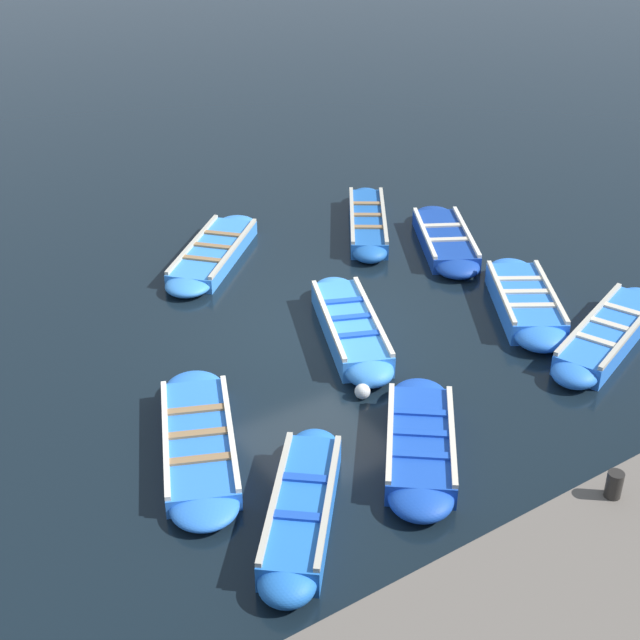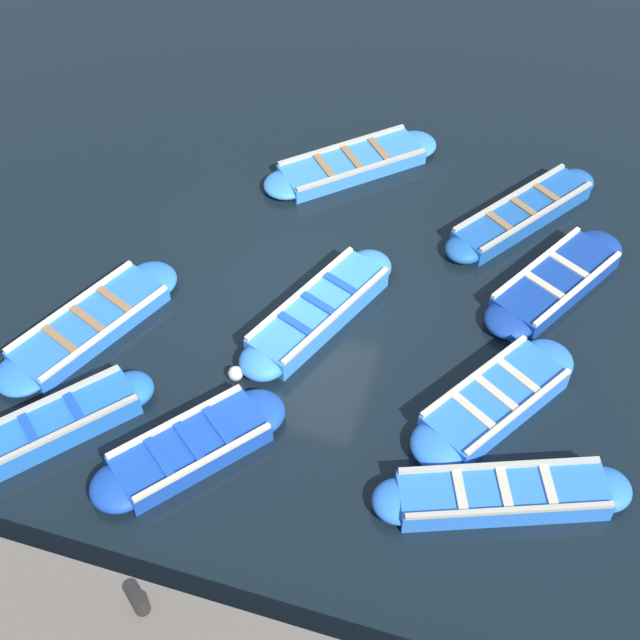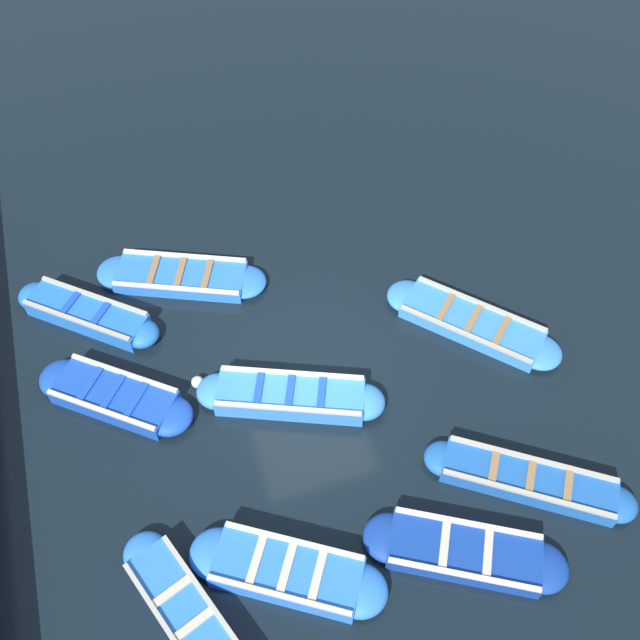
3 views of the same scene
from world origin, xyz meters
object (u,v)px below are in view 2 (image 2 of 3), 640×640
at_px(boat_end_of_row, 191,448).
at_px(bollard_mid_north, 141,603).
at_px(boat_outer_right, 555,282).
at_px(boat_near_quay, 90,325).
at_px(boat_broadside, 522,214).
at_px(boat_tucked, 495,401).
at_px(boat_alongside, 502,495).
at_px(boat_stern_in, 319,312).
at_px(boat_far_corner, 54,426).
at_px(boat_bow_out, 352,164).
at_px(buoy_orange_near, 236,373).

xyz_separation_m(boat_end_of_row, bollard_mid_north, (2.81, 0.62, 0.94)).
height_order(boat_outer_right, boat_end_of_row, boat_end_of_row).
distance_m(boat_near_quay, boat_end_of_row, 3.20).
height_order(boat_broadside, boat_tucked, boat_tucked).
bearing_deg(boat_alongside, boat_stern_in, -126.19).
bearing_deg(boat_alongside, boat_near_quay, -99.71).
distance_m(boat_stern_in, boat_outer_right, 4.28).
bearing_deg(boat_tucked, boat_far_corner, -69.08).
xyz_separation_m(boat_bow_out, boat_outer_right, (2.17, 4.38, 0.02)).
height_order(boat_tucked, bollard_mid_north, bollard_mid_north).
bearing_deg(boat_broadside, boat_alongside, 5.87).
relative_size(boat_stern_in, boat_tucked, 1.10).
bearing_deg(boat_end_of_row, boat_broadside, 149.39).
relative_size(bollard_mid_north, buoy_orange_near, 1.39).
bearing_deg(boat_stern_in, boat_end_of_row, -17.93).
height_order(boat_alongside, boat_outer_right, boat_alongside).
distance_m(boat_outer_right, buoy_orange_near, 5.94).
height_order(boat_stern_in, boat_outer_right, boat_stern_in).
bearing_deg(boat_end_of_row, boat_tucked, 117.46).
distance_m(boat_broadside, boat_tucked, 4.59).
xyz_separation_m(boat_broadside, bollard_mid_north, (9.61, -3.40, 0.94)).
distance_m(boat_broadside, boat_far_corner, 9.38).
bearing_deg(boat_bow_out, boat_tucked, 36.50).
relative_size(boat_outer_right, boat_tucked, 1.03).
xyz_separation_m(boat_bow_out, boat_broadside, (0.53, 3.54, 0.02)).
bearing_deg(boat_near_quay, boat_stern_in, 110.88).
distance_m(boat_tucked, boat_far_corner, 6.89).
xyz_separation_m(bollard_mid_north, buoy_orange_near, (-4.40, -0.49, -0.99)).
xyz_separation_m(boat_outer_right, boat_tucked, (2.95, -0.59, 0.03)).
distance_m(boat_near_quay, buoy_orange_near, 2.76).
xyz_separation_m(boat_far_corner, boat_end_of_row, (-0.24, 2.17, -0.02)).
bearing_deg(boat_outer_right, boat_tucked, -11.36).
distance_m(boat_broadside, boat_near_quay, 8.31).
relative_size(boat_bow_out, buoy_orange_near, 13.60).
relative_size(boat_tucked, buoy_orange_near, 13.40).
height_order(boat_bow_out, boat_near_quay, boat_bow_out).
bearing_deg(boat_tucked, boat_broadside, -176.92).
bearing_deg(boat_bow_out, boat_broadside, 81.44).
height_order(boat_broadside, bollard_mid_north, bollard_mid_north).
bearing_deg(bollard_mid_north, boat_outer_right, 151.98).
distance_m(boat_broadside, boat_end_of_row, 7.90).
bearing_deg(boat_bow_out, buoy_orange_near, -3.59).
xyz_separation_m(boat_near_quay, bollard_mid_north, (4.64, 3.25, 0.97)).
xyz_separation_m(boat_outer_right, bollard_mid_north, (7.97, -4.24, 0.95)).
height_order(boat_stern_in, boat_end_of_row, boat_stern_in).
bearing_deg(buoy_orange_near, boat_far_corner, -51.36).
bearing_deg(boat_broadside, bollard_mid_north, -19.51).
xyz_separation_m(boat_near_quay, buoy_orange_near, (0.24, 2.75, -0.02)).
bearing_deg(buoy_orange_near, boat_end_of_row, -4.53).
bearing_deg(boat_alongside, boat_tucked, -166.52).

